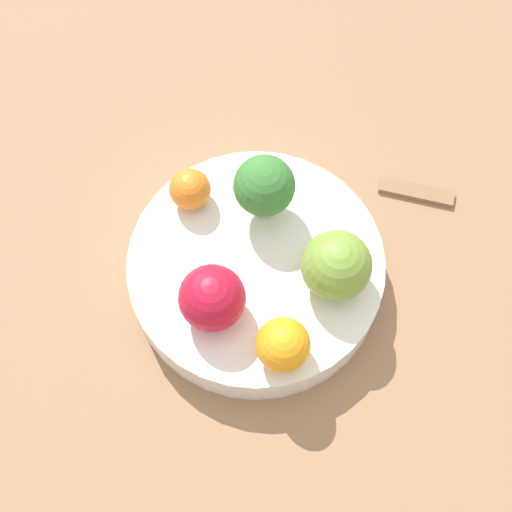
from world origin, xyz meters
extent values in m
plane|color=gray|center=(0.00, 0.00, 0.00)|extent=(6.00, 6.00, 0.00)
cube|color=#936D4C|center=(0.00, 0.00, 0.01)|extent=(1.20, 1.20, 0.02)
cylinder|color=white|center=(0.00, 0.00, 0.04)|extent=(0.23, 0.23, 0.04)
cylinder|color=#99C17A|center=(0.05, 0.01, 0.07)|extent=(0.02, 0.02, 0.02)
sphere|color=#387A33|center=(0.05, 0.01, 0.10)|extent=(0.05, 0.05, 0.05)
sphere|color=#B7142D|center=(-0.06, 0.02, 0.09)|extent=(0.06, 0.06, 0.06)
sphere|color=olive|center=(0.01, -0.07, 0.09)|extent=(0.06, 0.06, 0.06)
sphere|color=orange|center=(0.03, 0.08, 0.08)|extent=(0.04, 0.04, 0.04)
sphere|color=orange|center=(-0.07, -0.05, 0.08)|extent=(0.05, 0.05, 0.05)
cube|color=olive|center=(0.15, -0.11, 0.02)|extent=(0.03, 0.07, 0.01)
camera|label=1|loc=(-0.24, -0.10, 0.63)|focal=50.00mm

